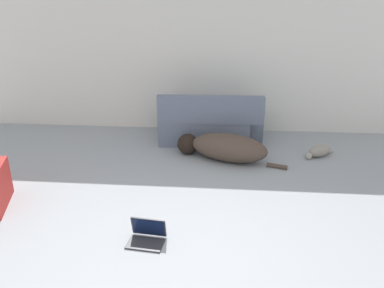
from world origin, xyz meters
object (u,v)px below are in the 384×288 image
Objects in this scene: couch at (210,125)px; laptop_open at (147,234)px; dog at (224,147)px; cat at (319,151)px.

couch reaches higher than laptop_open.
cat is at bearing -152.36° from dog.
dog is 2.14m from laptop_open.
couch is 0.83m from dog.
cat is at bearing 159.58° from couch.
cat is 3.09m from laptop_open.
dog is at bearing 104.47° from couch.
cat is (1.63, -0.56, -0.18)m from couch.
dog reaches higher than cat.
laptop_open is (-2.12, -2.25, -0.01)m from cat.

